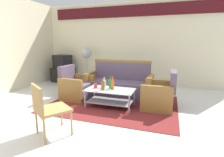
% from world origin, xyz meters
% --- Properties ---
extents(ground_plane, '(14.00, 14.00, 0.00)m').
position_xyz_m(ground_plane, '(0.00, 0.00, 0.00)').
color(ground_plane, white).
extents(wall_back, '(6.52, 0.19, 2.80)m').
position_xyz_m(wall_back, '(0.00, 3.05, 1.48)').
color(wall_back, beige).
rests_on(wall_back, ground).
extents(rug, '(2.95, 2.16, 0.01)m').
position_xyz_m(rug, '(0.02, 0.81, 0.01)').
color(rug, maroon).
rests_on(rug, ground).
extents(couch, '(1.80, 0.75, 0.96)m').
position_xyz_m(couch, '(-0.02, 1.49, 0.32)').
color(couch, '#5B4C60').
rests_on(couch, rug).
extents(armchair_left, '(0.73, 0.79, 0.85)m').
position_xyz_m(armchair_left, '(-1.04, 0.93, 0.29)').
color(armchair_left, '#5B4C60').
rests_on(armchair_left, rug).
extents(armchair_right, '(0.70, 0.76, 0.85)m').
position_xyz_m(armchair_right, '(1.09, 0.90, 0.29)').
color(armchair_right, '#5B4C60').
rests_on(armchair_right, rug).
extents(coffee_table, '(1.10, 0.60, 0.40)m').
position_xyz_m(coffee_table, '(0.01, 0.63, 0.27)').
color(coffee_table, silver).
rests_on(coffee_table, rug).
extents(bottle_brown, '(0.08, 0.08, 0.27)m').
position_xyz_m(bottle_brown, '(-0.13, 0.53, 0.51)').
color(bottle_brown, brown).
rests_on(bottle_brown, coffee_table).
extents(bottle_clear, '(0.08, 0.08, 0.25)m').
position_xyz_m(bottle_clear, '(-0.17, 0.75, 0.51)').
color(bottle_clear, silver).
rests_on(bottle_clear, coffee_table).
extents(bottle_green, '(0.07, 0.07, 0.28)m').
position_xyz_m(bottle_green, '(-0.02, 0.72, 0.52)').
color(bottle_green, '#2D8C38').
rests_on(bottle_green, coffee_table).
extents(bottle_orange, '(0.07, 0.07, 0.31)m').
position_xyz_m(bottle_orange, '(0.07, 0.65, 0.53)').
color(bottle_orange, '#D85919').
rests_on(bottle_orange, coffee_table).
extents(cup, '(0.08, 0.08, 0.10)m').
position_xyz_m(cup, '(-0.35, 0.64, 0.46)').
color(cup, red).
rests_on(cup, coffee_table).
extents(tv_stand, '(0.80, 0.50, 0.52)m').
position_xyz_m(tv_stand, '(-2.52, 2.55, 0.26)').
color(tv_stand, black).
rests_on(tv_stand, ground).
extents(television, '(0.69, 0.58, 0.48)m').
position_xyz_m(television, '(-2.52, 2.55, 0.76)').
color(television, black).
rests_on(television, tv_stand).
extents(pedestal_fan, '(0.36, 0.36, 1.27)m').
position_xyz_m(pedestal_fan, '(-1.54, 2.60, 1.01)').
color(pedestal_fan, '#2D2D33').
rests_on(pedestal_fan, ground).
extents(wicker_chair, '(0.67, 0.67, 0.84)m').
position_xyz_m(wicker_chair, '(-0.49, -0.90, 0.49)').
color(wicker_chair, '#AD844C').
rests_on(wicker_chair, ground).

